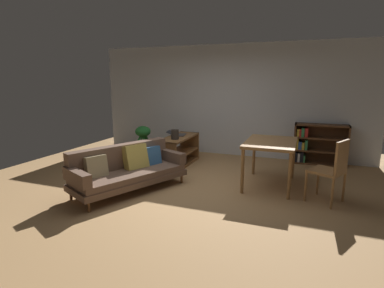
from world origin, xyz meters
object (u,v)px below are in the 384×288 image
(open_laptop, at_px, (177,134))
(dining_chair_near, at_px, (332,168))
(fabric_couch, at_px, (127,168))
(potted_floor_plant, at_px, (143,139))
(media_console, at_px, (179,151))
(desk_speaker, at_px, (175,134))
(bookshelf, at_px, (316,144))
(dining_table, at_px, (271,146))

(open_laptop, bearing_deg, dining_chair_near, -22.53)
(fabric_couch, relative_size, potted_floor_plant, 2.68)
(fabric_couch, relative_size, dining_chair_near, 2.09)
(media_console, xyz_separation_m, open_laptop, (-0.10, 0.17, 0.35))
(desk_speaker, bearing_deg, potted_floor_plant, 152.03)
(open_laptop, distance_m, bookshelf, 3.12)
(media_console, distance_m, potted_floor_plant, 1.11)
(fabric_couch, distance_m, media_console, 1.73)
(dining_table, xyz_separation_m, bookshelf, (0.80, 1.84, -0.27))
(media_console, height_order, dining_chair_near, dining_chair_near)
(dining_table, relative_size, dining_chair_near, 1.22)
(open_laptop, height_order, potted_floor_plant, potted_floor_plant)
(media_console, bearing_deg, potted_floor_plant, 164.22)
(media_console, height_order, bookshelf, bookshelf)
(fabric_couch, height_order, potted_floor_plant, potted_floor_plant)
(dining_chair_near, bearing_deg, fabric_couch, -169.35)
(media_console, height_order, open_laptop, open_laptop)
(bookshelf, bearing_deg, fabric_couch, -135.97)
(media_console, distance_m, bookshelf, 3.08)
(potted_floor_plant, distance_m, dining_table, 3.24)
(media_console, distance_m, open_laptop, 0.40)
(media_console, xyz_separation_m, bookshelf, (2.83, 1.21, 0.13))
(open_laptop, bearing_deg, desk_speaker, -72.03)
(desk_speaker, relative_size, potted_floor_plant, 0.26)
(dining_table, xyz_separation_m, dining_chair_near, (0.96, -0.48, -0.16))
(bookshelf, bearing_deg, dining_chair_near, -85.91)
(open_laptop, distance_m, potted_floor_plant, 0.99)
(fabric_couch, xyz_separation_m, dining_chair_near, (3.20, 0.60, 0.18))
(desk_speaker, bearing_deg, fabric_couch, -99.83)
(desk_speaker, bearing_deg, media_console, 99.59)
(dining_chair_near, relative_size, bookshelf, 0.89)
(dining_chair_near, height_order, bookshelf, dining_chair_near)
(potted_floor_plant, xyz_separation_m, bookshelf, (3.89, 0.91, -0.02))
(media_console, height_order, dining_table, dining_table)
(fabric_couch, height_order, bookshelf, bookshelf)
(media_console, xyz_separation_m, potted_floor_plant, (-1.06, 0.30, 0.16))
(dining_table, bearing_deg, bookshelf, 66.65)
(desk_speaker, distance_m, bookshelf, 3.17)
(media_console, xyz_separation_m, desk_speaker, (0.05, -0.29, 0.43))
(fabric_couch, xyz_separation_m, dining_table, (2.23, 1.08, 0.34))
(fabric_couch, height_order, dining_table, dining_table)
(media_console, xyz_separation_m, dining_table, (2.04, -0.63, 0.40))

